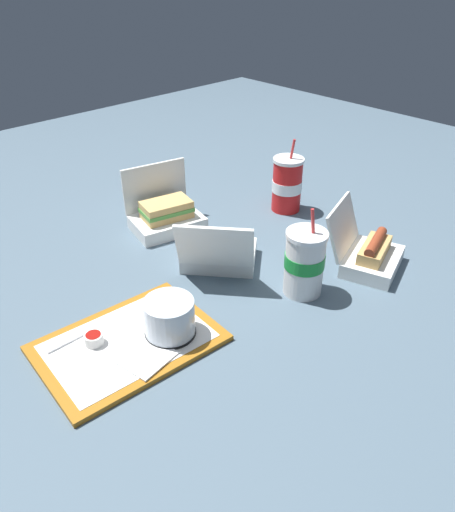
# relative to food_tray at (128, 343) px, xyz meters

# --- Properties ---
(ground_plane) EXTENTS (3.20, 3.20, 0.00)m
(ground_plane) POSITION_rel_food_tray_xyz_m (0.37, 0.02, -0.01)
(ground_plane) COLOR #4C6070
(food_tray) EXTENTS (0.39, 0.29, 0.01)m
(food_tray) POSITION_rel_food_tray_xyz_m (0.00, 0.00, 0.00)
(food_tray) COLOR #A56619
(food_tray) RESTS_ON ground_plane
(cake_container) EXTENTS (0.11, 0.11, 0.08)m
(cake_container) POSITION_rel_food_tray_xyz_m (0.08, -0.04, 0.05)
(cake_container) COLOR black
(cake_container) RESTS_ON food_tray
(ketchup_cup) EXTENTS (0.04, 0.04, 0.02)m
(ketchup_cup) POSITION_rel_food_tray_xyz_m (-0.06, 0.04, 0.02)
(ketchup_cup) COLOR white
(ketchup_cup) RESTS_ON food_tray
(napkin_stack) EXTENTS (0.12, 0.12, 0.00)m
(napkin_stack) POSITION_rel_food_tray_xyz_m (-0.00, -0.07, 0.01)
(napkin_stack) COLOR white
(napkin_stack) RESTS_ON food_tray
(plastic_fork) EXTENTS (0.11, 0.01, 0.00)m
(plastic_fork) POSITION_rel_food_tray_xyz_m (-0.09, 0.08, 0.01)
(plastic_fork) COLOR white
(plastic_fork) RESTS_ON food_tray
(clamshell_hotdog_corner) EXTENTS (0.28, 0.28, 0.18)m
(clamshell_hotdog_corner) POSITION_rel_food_tray_xyz_m (0.36, 0.10, 0.03)
(clamshell_hotdog_corner) COLOR white
(clamshell_hotdog_corner) RESTS_ON ground_plane
(clamshell_sandwich_center) EXTENTS (0.23, 0.19, 0.18)m
(clamshell_sandwich_center) POSITION_rel_food_tray_xyz_m (0.38, 0.36, 0.04)
(clamshell_sandwich_center) COLOR white
(clamshell_sandwich_center) RESTS_ON ground_plane
(clamshell_hotdog_left) EXTENTS (0.22, 0.22, 0.16)m
(clamshell_hotdog_left) POSITION_rel_food_tray_xyz_m (0.63, -0.18, 0.03)
(clamshell_hotdog_left) COLOR white
(clamshell_hotdog_left) RESTS_ON ground_plane
(soda_cup_corner) EXTENTS (0.10, 0.10, 0.23)m
(soda_cup_corner) POSITION_rel_food_tray_xyz_m (0.42, -0.13, 0.08)
(soda_cup_corner) COLOR white
(soda_cup_corner) RESTS_ON ground_plane
(soda_cup_front) EXTENTS (0.10, 0.10, 0.23)m
(soda_cup_front) POSITION_rel_food_tray_xyz_m (0.74, 0.19, 0.08)
(soda_cup_front) COLOR red
(soda_cup_front) RESTS_ON ground_plane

